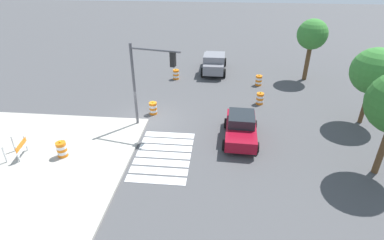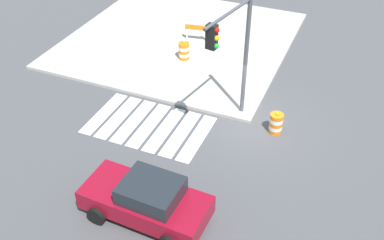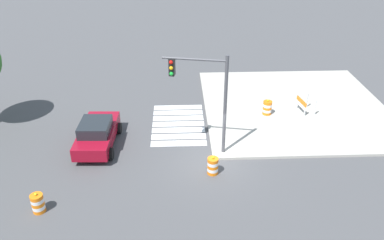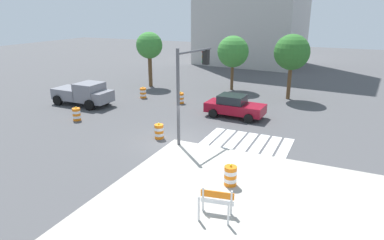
{
  "view_description": "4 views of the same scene",
  "coord_description": "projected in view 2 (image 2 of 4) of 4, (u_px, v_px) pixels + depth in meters",
  "views": [
    {
      "loc": [
        18.45,
        4.9,
        10.39
      ],
      "look_at": [
        1.74,
        3.26,
        1.2
      ],
      "focal_mm": 28.57,
      "sensor_mm": 36.0,
      "label": 1
    },
    {
      "loc": [
        -3.69,
        15.29,
        11.98
      ],
      "look_at": [
        1.88,
        2.04,
        1.08
      ],
      "focal_mm": 42.33,
      "sensor_mm": 36.0,
      "label": 2
    },
    {
      "loc": [
        -17.09,
        1.82,
        11.96
      ],
      "look_at": [
        2.1,
        1.03,
        1.32
      ],
      "focal_mm": 36.57,
      "sensor_mm": 36.0,
      "label": 3
    },
    {
      "loc": [
        8.92,
        -16.87,
        7.63
      ],
      "look_at": [
        0.49,
        1.47,
        1.02
      ],
      "focal_mm": 31.75,
      "sensor_mm": 36.0,
      "label": 4
    }
  ],
  "objects": [
    {
      "name": "sidewalk_corner",
      "position": [
        180.0,
        39.0,
        25.82
      ],
      "size": [
        12.0,
        12.0,
        0.15
      ],
      "primitive_type": "cube",
      "color": "#ADA89E",
      "rests_on": "ground"
    },
    {
      "name": "sports_car",
      "position": [
        147.0,
        200.0,
        14.99
      ],
      "size": [
        4.37,
        2.26,
        1.63
      ],
      "color": "maroon",
      "rests_on": "ground"
    },
    {
      "name": "traffic_barrel_on_sidewalk",
      "position": [
        184.0,
        51.0,
        23.59
      ],
      "size": [
        0.56,
        0.56,
        1.02
      ],
      "color": "orange",
      "rests_on": "sidewalk_corner"
    },
    {
      "name": "construction_barricade",
      "position": [
        197.0,
        29.0,
        25.35
      ],
      "size": [
        1.35,
        0.97,
        1.0
      ],
      "color": "silver",
      "rests_on": "sidewalk_corner"
    },
    {
      "name": "ground_plane",
      "position": [
        250.0,
        124.0,
        19.61
      ],
      "size": [
        120.0,
        120.0,
        0.0
      ],
      "primitive_type": "plane",
      "color": "#474749"
    },
    {
      "name": "traffic_light_pole",
      "position": [
        234.0,
        45.0,
        17.12
      ],
      "size": [
        0.83,
        3.24,
        5.5
      ],
      "color": "#4C4C51",
      "rests_on": "sidewalk_corner"
    },
    {
      "name": "crosswalk_stripes",
      "position": [
        149.0,
        125.0,
        19.52
      ],
      "size": [
        5.1,
        3.2,
        0.02
      ],
      "color": "silver",
      "rests_on": "ground"
    },
    {
      "name": "traffic_barrel_crosswalk_end",
      "position": [
        276.0,
        123.0,
        18.9
      ],
      "size": [
        0.56,
        0.56,
        1.02
      ],
      "color": "orange",
      "rests_on": "ground"
    }
  ]
}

